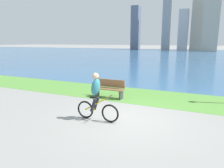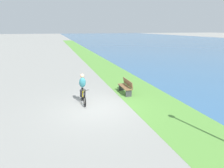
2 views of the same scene
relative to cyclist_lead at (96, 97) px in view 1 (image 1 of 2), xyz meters
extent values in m
plane|color=gray|center=(0.92, 0.64, -0.84)|extent=(300.00, 300.00, 0.00)
cube|color=#59933D|center=(0.92, 3.83, -0.83)|extent=(120.00, 3.09, 0.01)
cube|color=#386693|center=(0.92, 38.16, -0.83)|extent=(300.00, 65.56, 0.00)
torus|color=black|center=(0.52, 0.00, -0.52)|extent=(0.64, 0.06, 0.64)
torus|color=black|center=(-0.45, 0.00, -0.52)|extent=(0.64, 0.06, 0.64)
cylinder|color=gold|center=(0.01, 0.00, -0.23)|extent=(0.95, 0.04, 0.61)
cylinder|color=gold|center=(-0.11, 0.00, -0.28)|extent=(0.04, 0.04, 0.47)
cube|color=black|center=(-0.11, 0.00, -0.03)|extent=(0.24, 0.10, 0.05)
cylinder|color=black|center=(0.47, 0.00, 0.05)|extent=(0.03, 0.52, 0.03)
ellipsoid|color=teal|center=(-0.01, 0.00, 0.35)|extent=(0.40, 0.36, 0.65)
sphere|color=#D8AD84|center=(-0.01, 0.00, 0.73)|extent=(0.22, 0.22, 0.22)
cylinder|color=#26262D|center=(-0.06, 0.10, -0.27)|extent=(0.27, 0.11, 0.49)
cylinder|color=#26262D|center=(-0.06, -0.10, -0.27)|extent=(0.27, 0.11, 0.49)
cube|color=brown|center=(-0.85, 2.81, -0.39)|extent=(1.50, 0.45, 0.04)
cube|color=brown|center=(-0.85, 3.00, -0.14)|extent=(1.50, 0.11, 0.40)
cube|color=#38383D|center=(-0.20, 2.81, -0.61)|extent=(0.08, 0.37, 0.45)
cube|color=#38383D|center=(-1.50, 2.81, -0.61)|extent=(0.08, 0.37, 0.45)
cube|color=slate|center=(-19.53, 64.45, 6.44)|extent=(2.64, 3.41, 14.56)
cube|color=#8C939E|center=(-9.11, 64.44, 8.98)|extent=(2.26, 3.10, 19.63)
cube|color=#B7B7BC|center=(-3.76, 63.88, 5.41)|extent=(2.86, 2.42, 12.48)
cube|color=#ADA899|center=(0.53, 65.54, 11.82)|extent=(4.15, 4.03, 25.31)
cube|color=#ADA899|center=(3.94, 59.03, 6.24)|extent=(4.12, 3.73, 14.15)
camera|label=1|loc=(3.32, -6.01, 1.88)|focal=32.98mm
camera|label=2|loc=(10.11, -1.43, 3.20)|focal=30.86mm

